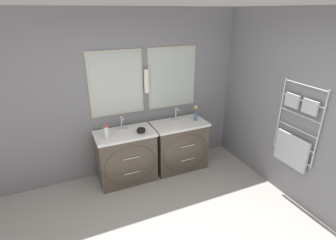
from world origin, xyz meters
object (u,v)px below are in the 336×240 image
at_px(vanity_left, 127,157).
at_px(toiletry_bottle, 106,133).
at_px(amenity_bowl, 141,130).
at_px(flower_vase, 196,114).
at_px(vanity_right, 180,146).

height_order(vanity_left, toiletry_bottle, toiletry_bottle).
distance_m(amenity_bowl, flower_vase, 0.99).
distance_m(vanity_left, flower_vase, 1.33).
bearing_deg(flower_vase, vanity_left, -179.14).
distance_m(vanity_left, toiletry_bottle, 0.58).
bearing_deg(vanity_left, vanity_right, 0.00).
xyz_separation_m(vanity_left, toiletry_bottle, (-0.28, -0.05, 0.50)).
distance_m(vanity_right, toiletry_bottle, 1.31).
bearing_deg(vanity_right, vanity_left, 180.00).
bearing_deg(flower_vase, amenity_bowl, -175.20).
distance_m(vanity_right, amenity_bowl, 0.83).
xyz_separation_m(vanity_right, toiletry_bottle, (-1.21, -0.05, 0.50)).
xyz_separation_m(vanity_left, vanity_right, (0.93, 0.00, 0.00)).
bearing_deg(amenity_bowl, vanity_right, 5.31).
bearing_deg(vanity_right, amenity_bowl, -174.69).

